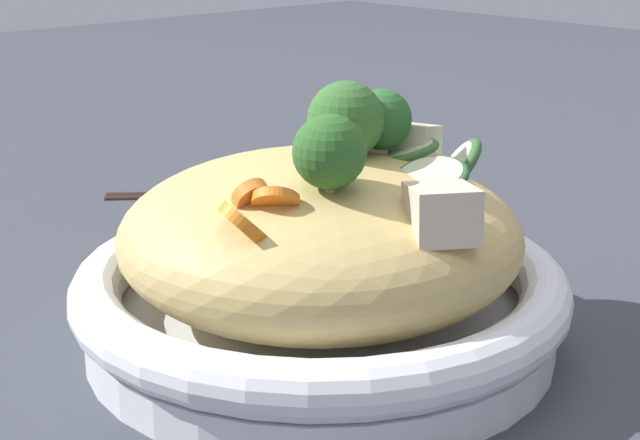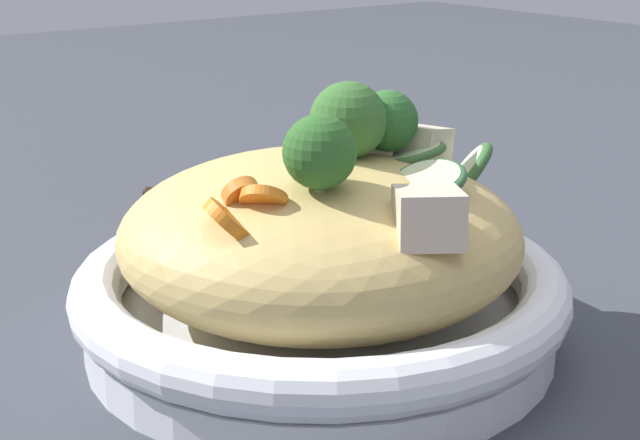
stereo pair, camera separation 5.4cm
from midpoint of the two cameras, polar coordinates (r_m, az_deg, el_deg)
ground_plane at (r=0.57m, az=2.74°, el=-7.36°), size 3.00×3.00×0.00m
serving_bowl at (r=0.56m, az=2.78°, el=-4.88°), size 0.29×0.29×0.05m
noodle_heap at (r=0.54m, az=2.86°, el=-0.93°), size 0.23×0.23×0.09m
broccoli_florets at (r=0.53m, az=4.90°, el=5.31°), size 0.08×0.13×0.06m
carrot_coins at (r=0.51m, az=-0.14°, el=1.72°), size 0.13×0.17×0.03m
zucchini_slices at (r=0.56m, az=10.01°, el=3.02°), size 0.10×0.12×0.04m
chicken_chunks at (r=0.54m, az=7.54°, el=3.28°), size 0.18×0.13×0.04m
chopsticks_pair at (r=0.85m, az=-2.06°, el=1.83°), size 0.14×0.17×0.01m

